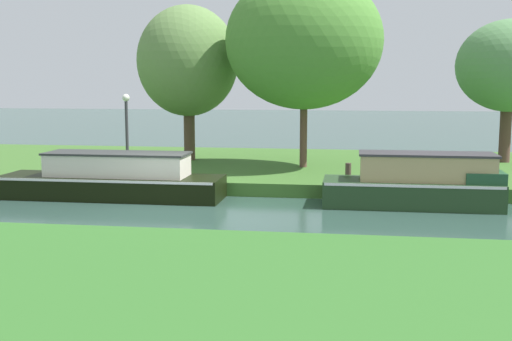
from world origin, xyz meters
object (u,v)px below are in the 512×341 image
forest_narrowboat (419,183)px  willow_tree_centre (304,41)px  willow_tree_left (188,61)px  mooring_post_near (348,174)px  willow_tree_right (510,66)px  lamp_post (127,122)px  black_barge (114,179)px

forest_narrowboat → willow_tree_centre: (-3.51, 4.50, 4.09)m
willow_tree_left → mooring_post_near: (6.06, -4.99, -3.40)m
willow_tree_right → lamp_post: bearing=-160.9°
willow_tree_left → lamp_post: 4.29m
willow_tree_left → willow_tree_right: 11.76m
willow_tree_centre → mooring_post_near: 5.50m
willow_tree_right → lamp_post: willow_tree_right is taller
willow_tree_centre → lamp_post: size_ratio=2.59×
black_barge → willow_tree_centre: bearing=41.2°
willow_tree_right → willow_tree_left: bearing=-175.7°
forest_narrowboat → black_barge: bearing=180.0°
willow_tree_left → lamp_post: size_ratio=2.25×
willow_tree_centre → willow_tree_left: bearing=160.3°
willow_tree_left → lamp_post: willow_tree_left is taller
willow_tree_left → lamp_post: bearing=-107.9°
black_barge → forest_narrowboat: bearing=0.0°
lamp_post → forest_narrowboat: bearing=-15.4°
black_barge → mooring_post_near: size_ratio=10.50×
willow_tree_right → lamp_post: (-12.88, -4.46, -1.87)m
forest_narrowboat → willow_tree_right: size_ratio=0.91×
black_barge → forest_narrowboat: size_ratio=1.38×
black_barge → mooring_post_near: 6.83m
willow_tree_right → willow_tree_centre: bearing=-161.1°
willow_tree_centre → willow_tree_right: willow_tree_centre is taller
black_barge → willow_tree_centre: (5.14, 4.50, 4.18)m
black_barge → willow_tree_centre: willow_tree_centre is taller
willow_tree_right → black_barge: bearing=-150.6°
forest_narrowboat → willow_tree_centre: willow_tree_centre is taller
willow_tree_centre → willow_tree_right: size_ratio=1.28×
willow_tree_centre → lamp_post: 6.53m
forest_narrowboat → willow_tree_left: willow_tree_left is taller
lamp_post → willow_tree_right: bearing=19.1°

